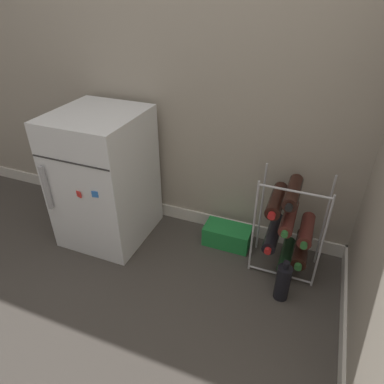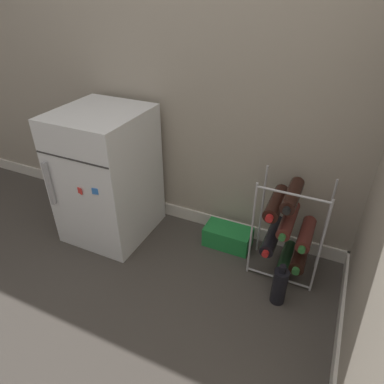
{
  "view_description": "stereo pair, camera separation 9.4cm",
  "coord_description": "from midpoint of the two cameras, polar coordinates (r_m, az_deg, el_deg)",
  "views": [
    {
      "loc": [
        0.67,
        -1.11,
        1.46
      ],
      "look_at": [
        0.05,
        0.44,
        0.41
      ],
      "focal_mm": 32.0,
      "sensor_mm": 36.0,
      "label": 1
    },
    {
      "loc": [
        0.75,
        -1.07,
        1.46
      ],
      "look_at": [
        0.05,
        0.44,
        0.41
      ],
      "focal_mm": 32.0,
      "sensor_mm": 36.0,
      "label": 2
    }
  ],
  "objects": [
    {
      "name": "mini_fridge",
      "position": [
        2.19,
        -15.54,
        2.28
      ],
      "size": [
        0.5,
        0.56,
        0.83
      ],
      "color": "silver",
      "rests_on": "ground_plane"
    },
    {
      "name": "loose_bottle_floor",
      "position": [
        1.9,
        13.5,
        -14.42
      ],
      "size": [
        0.08,
        0.08,
        0.25
      ],
      "color": "black",
      "rests_on": "ground_plane"
    },
    {
      "name": "wall_back",
      "position": [
        1.97,
        0.44,
        25.61
      ],
      "size": [
        6.92,
        0.07,
        2.5
      ],
      "color": "#9E9384",
      "rests_on": "ground_plane"
    },
    {
      "name": "soda_box",
      "position": [
        2.21,
        4.7,
        -7.24
      ],
      "size": [
        0.29,
        0.16,
        0.13
      ],
      "color": "#1E7F38",
      "rests_on": "ground_plane"
    },
    {
      "name": "wine_rack",
      "position": [
        1.96,
        14.56,
        -5.51
      ],
      "size": [
        0.37,
        0.33,
        0.6
      ],
      "color": "#B2B2B7",
      "rests_on": "ground_plane"
    },
    {
      "name": "ground_plane",
      "position": [
        1.96,
        -7.88,
        -16.65
      ],
      "size": [
        14.0,
        14.0,
        0.0
      ],
      "primitive_type": "plane",
      "color": "#423D38"
    }
  ]
}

